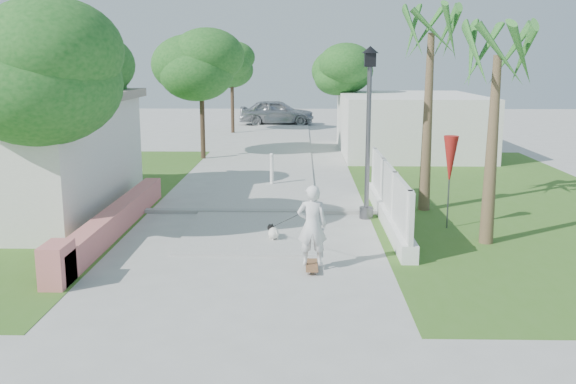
{
  "coord_description": "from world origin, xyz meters",
  "views": [
    {
      "loc": [
        1.19,
        -10.97,
        4.07
      ],
      "look_at": [
        0.88,
        3.53,
        1.1
      ],
      "focal_mm": 40.0,
      "sensor_mm": 36.0,
      "label": 1
    }
  ],
  "objects_px": {
    "street_lamp": "(368,126)",
    "parked_car": "(277,112)",
    "bollard": "(272,168)",
    "patio_umbrella": "(450,161)",
    "skateboarder": "(292,222)",
    "dog": "(273,232)"
  },
  "relations": [
    {
      "from": "skateboarder",
      "to": "parked_car",
      "type": "distance_m",
      "value": 28.75
    },
    {
      "from": "street_lamp",
      "to": "patio_umbrella",
      "type": "relative_size",
      "value": 1.93
    },
    {
      "from": "street_lamp",
      "to": "patio_umbrella",
      "type": "height_order",
      "value": "street_lamp"
    },
    {
      "from": "street_lamp",
      "to": "dog",
      "type": "distance_m",
      "value": 3.93
    },
    {
      "from": "parked_car",
      "to": "patio_umbrella",
      "type": "bearing_deg",
      "value": -168.74
    },
    {
      "from": "bollard",
      "to": "dog",
      "type": "relative_size",
      "value": 2.07
    },
    {
      "from": "bollard",
      "to": "patio_umbrella",
      "type": "height_order",
      "value": "patio_umbrella"
    },
    {
      "from": "parked_car",
      "to": "skateboarder",
      "type": "bearing_deg",
      "value": -177.16
    },
    {
      "from": "bollard",
      "to": "parked_car",
      "type": "bearing_deg",
      "value": 91.75
    },
    {
      "from": "bollard",
      "to": "patio_umbrella",
      "type": "distance_m",
      "value": 7.25
    },
    {
      "from": "bollard",
      "to": "patio_umbrella",
      "type": "relative_size",
      "value": 0.47
    },
    {
      "from": "patio_umbrella",
      "to": "dog",
      "type": "distance_m",
      "value": 4.67
    },
    {
      "from": "street_lamp",
      "to": "parked_car",
      "type": "xyz_separation_m",
      "value": [
        -3.34,
        25.29,
        -1.61
      ]
    },
    {
      "from": "street_lamp",
      "to": "skateboarder",
      "type": "height_order",
      "value": "street_lamp"
    },
    {
      "from": "street_lamp",
      "to": "bollard",
      "type": "xyz_separation_m",
      "value": [
        -2.7,
        4.5,
        -1.84
      ]
    },
    {
      "from": "street_lamp",
      "to": "parked_car",
      "type": "relative_size",
      "value": 0.93
    },
    {
      "from": "street_lamp",
      "to": "skateboarder",
      "type": "relative_size",
      "value": 1.68
    },
    {
      "from": "skateboarder",
      "to": "parked_car",
      "type": "relative_size",
      "value": 0.55
    },
    {
      "from": "dog",
      "to": "parked_car",
      "type": "relative_size",
      "value": 0.11
    },
    {
      "from": "patio_umbrella",
      "to": "dog",
      "type": "xyz_separation_m",
      "value": [
        -4.26,
        -1.22,
        -1.48
      ]
    },
    {
      "from": "street_lamp",
      "to": "patio_umbrella",
      "type": "xyz_separation_m",
      "value": [
        1.9,
        -1.0,
        -0.74
      ]
    },
    {
      "from": "bollard",
      "to": "skateboarder",
      "type": "distance_m",
      "value": 7.97
    }
  ]
}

